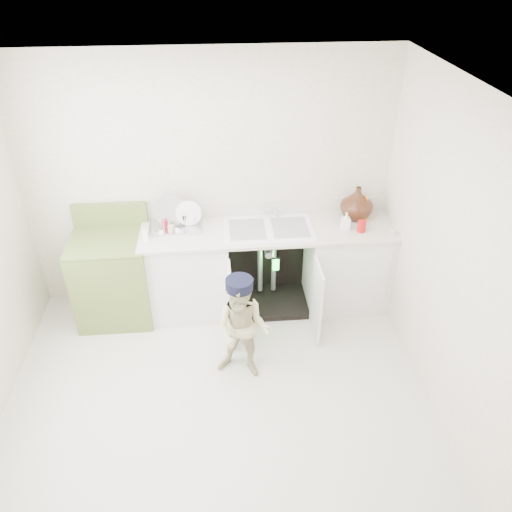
{
  "coord_description": "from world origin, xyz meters",
  "views": [
    {
      "loc": [
        0.07,
        -2.88,
        3.3
      ],
      "look_at": [
        0.39,
        0.7,
        0.93
      ],
      "focal_mm": 35.0,
      "sensor_mm": 36.0,
      "label": 1
    }
  ],
  "objects": [
    {
      "name": "ground",
      "position": [
        0.0,
        0.0,
        0.0
      ],
      "size": [
        3.5,
        3.5,
        0.0
      ],
      "primitive_type": "plane",
      "color": "#BCB6A5",
      "rests_on": "ground"
    },
    {
      "name": "avocado_stove",
      "position": [
        -0.96,
        1.18,
        0.45
      ],
      "size": [
        0.71,
        0.65,
        1.1
      ],
      "color": "olive",
      "rests_on": "ground"
    },
    {
      "name": "room_shell",
      "position": [
        0.0,
        0.0,
        1.25
      ],
      "size": [
        6.0,
        5.5,
        1.26
      ],
      "color": "#ECE4CA",
      "rests_on": "ground"
    },
    {
      "name": "counter_run",
      "position": [
        0.58,
        1.21,
        0.48
      ],
      "size": [
        2.44,
        1.02,
        1.23
      ],
      "color": "silver",
      "rests_on": "ground"
    },
    {
      "name": "repair_worker",
      "position": [
        0.23,
        0.25,
        0.5
      ],
      "size": [
        0.67,
        0.86,
        0.99
      ],
      "rotation": [
        0.0,
        0.0,
        -0.33
      ],
      "color": "#BEB388",
      "rests_on": "ground"
    }
  ]
}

